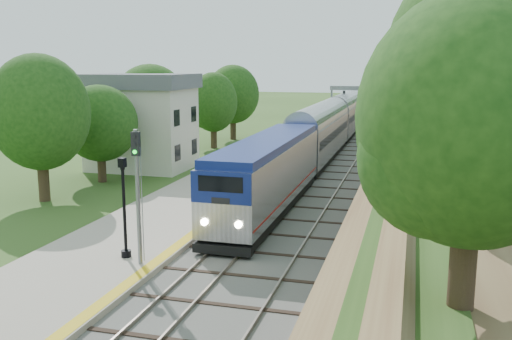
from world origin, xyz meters
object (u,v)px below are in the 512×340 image
(signal_gantry, at_px, (365,98))
(signal_platform, at_px, (137,183))
(signal_farside, at_px, (383,139))
(lamppost_far, at_px, (124,213))
(train, at_px, (354,112))
(station_building, at_px, (141,121))

(signal_gantry, xyz_separation_m, signal_platform, (-5.37, -47.41, -0.86))
(signal_farside, bearing_deg, lamppost_far, -119.03)
(signal_gantry, bearing_deg, lamppost_far, -97.77)
(train, bearing_deg, lamppost_far, -93.81)
(signal_gantry, xyz_separation_m, signal_farside, (3.73, -28.58, -1.07))
(lamppost_far, height_order, signal_farside, signal_farside)
(signal_gantry, xyz_separation_m, lamppost_far, (-6.38, -46.80, -2.44))
(station_building, height_order, signal_gantry, station_building)
(train, height_order, signal_platform, signal_platform)
(lamppost_far, relative_size, signal_farside, 0.75)
(signal_farside, bearing_deg, signal_platform, -115.79)
(train, bearing_deg, signal_platform, -92.80)
(station_building, xyz_separation_m, signal_gantry, (16.47, 24.99, 0.73))
(signal_platform, xyz_separation_m, signal_farside, (9.10, 18.84, -0.21))
(signal_gantry, height_order, signal_platform, signal_gantry)
(signal_gantry, bearing_deg, signal_platform, -96.46)
(station_building, relative_size, train, 0.07)
(lamppost_far, bearing_deg, signal_platform, -31.47)
(station_building, bearing_deg, signal_farside, -10.07)
(station_building, relative_size, signal_farside, 1.45)
(station_building, relative_size, signal_gantry, 1.02)
(station_building, distance_m, lamppost_far, 24.09)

